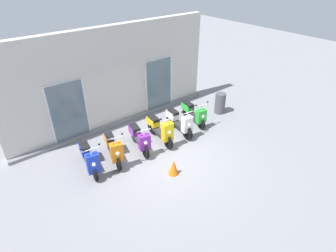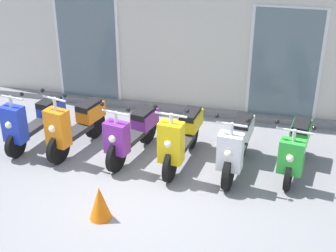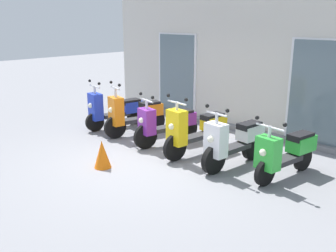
{
  "view_description": "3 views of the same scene",
  "coord_description": "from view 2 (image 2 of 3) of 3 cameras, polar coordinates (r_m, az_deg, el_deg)",
  "views": [
    {
      "loc": [
        -4.74,
        -5.98,
        5.92
      ],
      "look_at": [
        0.61,
        0.7,
        0.71
      ],
      "focal_mm": 30.07,
      "sensor_mm": 36.0,
      "label": 1
    },
    {
      "loc": [
        1.95,
        -6.03,
        4.34
      ],
      "look_at": [
        0.32,
        0.59,
        0.89
      ],
      "focal_mm": 52.25,
      "sensor_mm": 36.0,
      "label": 2
    },
    {
      "loc": [
        5.06,
        -4.6,
        2.67
      ],
      "look_at": [
        -0.11,
        0.76,
        0.53
      ],
      "focal_mm": 40.08,
      "sensor_mm": 36.0,
      "label": 3
    }
  ],
  "objects": [
    {
      "name": "ground_plane",
      "position": [
        7.68,
        -3.42,
        -7.61
      ],
      "size": [
        40.0,
        40.0,
        0.0
      ],
      "primitive_type": "plane",
      "color": "gray"
    },
    {
      "name": "storefront_facade",
      "position": [
        9.79,
        1.91,
        12.14
      ],
      "size": [
        8.64,
        0.5,
        3.85
      ],
      "color": "beige",
      "rests_on": "ground_plane"
    },
    {
      "name": "scooter_blue",
      "position": [
        9.11,
        -15.4,
        0.71
      ],
      "size": [
        0.67,
        1.62,
        1.25
      ],
      "color": "black",
      "rests_on": "ground_plane"
    },
    {
      "name": "scooter_orange",
      "position": [
        8.69,
        -10.79,
        0.2
      ],
      "size": [
        0.69,
        1.55,
        1.31
      ],
      "color": "black",
      "rests_on": "ground_plane"
    },
    {
      "name": "scooter_purple",
      "position": [
        8.38,
        -4.2,
        -0.69
      ],
      "size": [
        0.68,
        1.6,
        1.18
      ],
      "color": "black",
      "rests_on": "ground_plane"
    },
    {
      "name": "scooter_yellow",
      "position": [
        8.1,
        1.54,
        -1.24
      ],
      "size": [
        0.58,
        1.69,
        1.29
      ],
      "color": "black",
      "rests_on": "ground_plane"
    },
    {
      "name": "scooter_white",
      "position": [
        8.0,
        8.0,
        -2.2
      ],
      "size": [
        0.54,
        1.64,
        1.23
      ],
      "color": "black",
      "rests_on": "ground_plane"
    },
    {
      "name": "scooter_green",
      "position": [
        8.16,
        14.69,
        -2.4
      ],
      "size": [
        0.63,
        1.52,
        1.14
      ],
      "color": "black",
      "rests_on": "ground_plane"
    },
    {
      "name": "traffic_cone",
      "position": [
        7.04,
        -7.96,
        -8.86
      ],
      "size": [
        0.32,
        0.32,
        0.52
      ],
      "primitive_type": "cone",
      "color": "orange",
      "rests_on": "ground_plane"
    }
  ]
}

